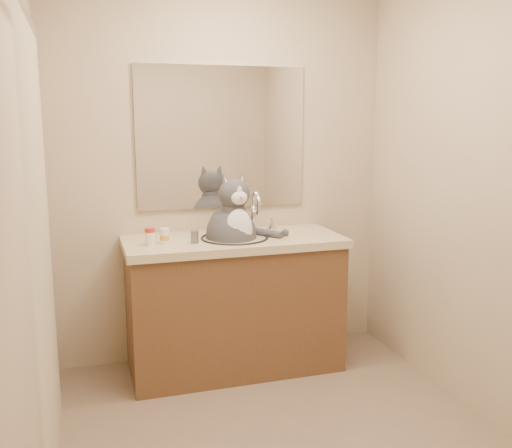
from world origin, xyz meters
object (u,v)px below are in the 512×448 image
Objects in this scene: pill_bottle_orange at (165,236)px; grey_canister at (195,237)px; pill_bottle_redcap at (150,237)px; cat at (232,232)px.

pill_bottle_orange is 0.17m from grey_canister.
cat is at bearing 6.86° from pill_bottle_redcap.
pill_bottle_redcap is at bearing 177.57° from cat.
pill_bottle_redcap is (-0.51, -0.06, 0.01)m from cat.
grey_canister is at bearing -172.08° from cat.
pill_bottle_orange reaches higher than grey_canister.
pill_bottle_redcap is 0.26m from grey_canister.
pill_bottle_orange is 1.27× the size of grey_canister.
pill_bottle_orange is (-0.42, -0.05, 0.01)m from cat.
pill_bottle_redcap is 1.09× the size of pill_bottle_orange.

